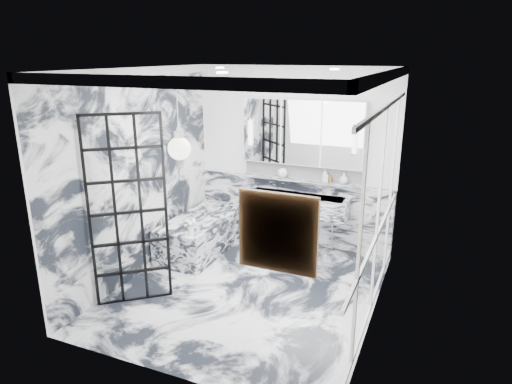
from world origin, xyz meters
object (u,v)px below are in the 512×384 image
at_px(crittall_door, 128,212).
at_px(mirror_cabinet, 302,132).
at_px(trough_sink, 297,204).
at_px(bathtub, 202,233).

xyz_separation_m(crittall_door, mirror_cabinet, (1.35, 2.50, 0.66)).
distance_m(crittall_door, mirror_cabinet, 2.91).
relative_size(trough_sink, bathtub, 0.97).
relative_size(crittall_door, bathtub, 1.41).
xyz_separation_m(crittall_door, trough_sink, (1.35, 2.33, -0.43)).
distance_m(crittall_door, bathtub, 1.89).
bearing_deg(bathtub, crittall_door, -90.87).
bearing_deg(trough_sink, mirror_cabinet, 90.00).
bearing_deg(bathtub, trough_sink, 26.48).
distance_m(trough_sink, bathtub, 1.55).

